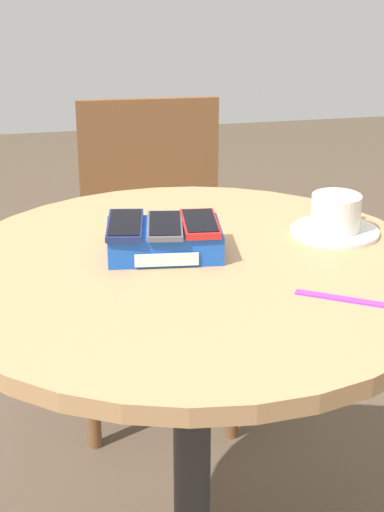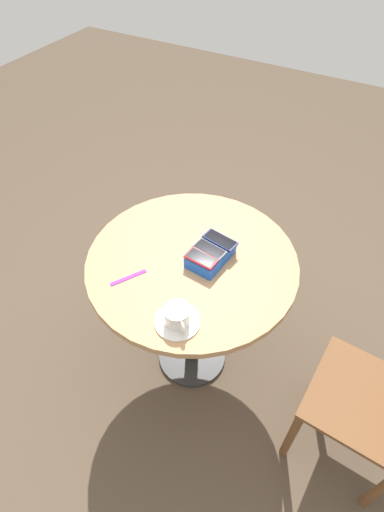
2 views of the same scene
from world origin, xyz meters
The scene contains 9 objects.
round_table centered at (0.00, 0.00, 0.66)m, with size 0.87×0.87×0.79m.
phone_box centered at (-0.04, 0.06, 0.81)m, with size 0.21×0.14×0.05m.
phone_navy centered at (-0.10, 0.07, 0.85)m, with size 0.08×0.15×0.01m.
phone_gray centered at (-0.04, 0.06, 0.85)m, with size 0.08×0.14×0.01m.
phone_red centered at (0.02, 0.05, 0.85)m, with size 0.07×0.13×0.01m.
saucer centered at (0.29, 0.10, 0.79)m, with size 0.16×0.16×0.01m, color silver.
coffee_cup centered at (0.29, 0.10, 0.83)m, with size 0.10×0.11×0.07m.
lanyard_strap centered at (0.21, -0.17, 0.79)m, with size 0.15×0.02×0.00m, color purple.
chair_near_window centered at (0.06, 0.88, 0.46)m, with size 0.44×0.44×0.85m.
Camera 1 is at (-0.25, -1.30, 1.37)m, focal length 60.00 mm.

